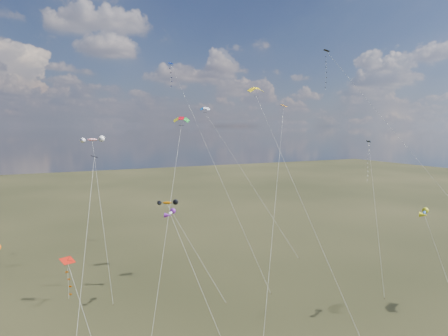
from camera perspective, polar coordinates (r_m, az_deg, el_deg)
name	(u,v)px	position (r m, az deg, el deg)	size (l,w,h in m)	color
diamond_black_high	(340,85)	(61.94, 16.30, 11.32)	(15.82, 26.86, 36.42)	black
diamond_navy_tall	(178,91)	(71.08, -6.55, 10.82)	(9.27, 20.11, 36.31)	#08154B
diamond_black_mid	(89,213)	(50.49, -18.77, -6.17)	(5.08, 13.81, 21.38)	black
diamond_red_low	(70,283)	(41.97, -21.15, -15.06)	(3.86, 7.39, 12.64)	#B8170A
diamond_navy_right	(368,166)	(72.42, 19.93, 0.27)	(6.82, 10.94, 22.67)	#0E1F48
diamond_orange_center	(279,162)	(56.21, 7.84, 0.89)	(15.29, 18.79, 28.46)	orange
parafoil_yellow	(257,89)	(66.73, 4.67, 11.18)	(2.88, 26.61, 31.97)	yellow
parafoil_blue_white	(206,109)	(82.23, -2.62, 8.40)	(13.97, 16.40, 29.37)	blue
parafoil_tricolor	(181,120)	(52.44, -6.16, 6.88)	(9.76, 13.69, 26.67)	#D3CD11
novelty_orange_black	(167,203)	(61.02, -8.08, -4.98)	(7.44, 9.25, 14.10)	#C06400
novelty_white_purple	(171,214)	(54.78, -7.62, -6.47)	(3.53, 13.00, 13.86)	silver
novelty_redwhite_stripe	(92,140)	(70.23, -18.30, 3.81)	(3.46, 15.20, 23.50)	red
novelty_blue_yellow	(425,213)	(56.47, 26.73, -5.78)	(2.47, 8.81, 14.74)	blue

